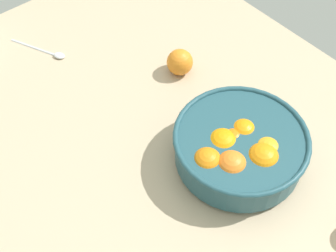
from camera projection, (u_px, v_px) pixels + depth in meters
ground_plane at (157, 147)px, 106.72cm from camera, size 131.32×107.63×3.00cm
fruit_bowl at (240, 148)px, 98.47cm from camera, size 28.98×28.98×9.92cm
loose_orange_0 at (180, 62)px, 117.28cm from camera, size 6.76×6.76×6.76cm
spoon at (46, 51)px, 124.16cm from camera, size 16.35×8.52×1.00cm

